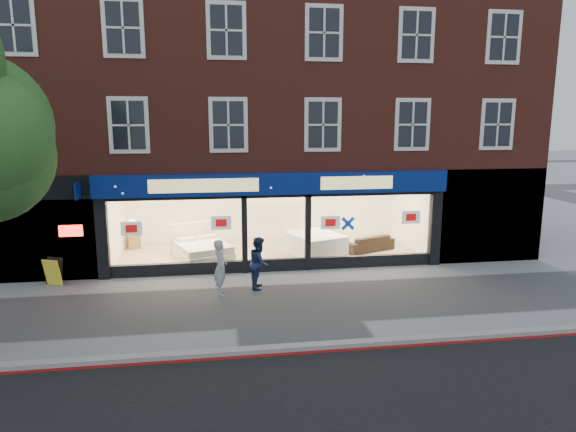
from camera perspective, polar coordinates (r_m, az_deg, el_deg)
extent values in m
plane|color=gray|center=(14.35, 0.30, -9.62)|extent=(120.00, 120.00, 0.00)
cube|color=#8C0A07|center=(11.54, 2.76, -14.91)|extent=(60.00, 0.10, 0.01)
cube|color=gray|center=(11.69, 2.56, -14.25)|extent=(60.00, 0.25, 0.12)
cube|color=tan|center=(19.30, -2.10, -4.07)|extent=(11.00, 4.50, 0.10)
cube|color=maroon|center=(20.45, -2.81, 15.42)|extent=(19.00, 8.00, 6.70)
cube|color=navy|center=(16.43, -1.24, 3.62)|extent=(11.40, 0.28, 0.70)
cube|color=black|center=(17.18, -1.29, -5.43)|extent=(11.00, 0.18, 0.40)
cube|color=black|center=(17.10, -19.91, -2.37)|extent=(0.35, 0.30, 2.60)
cube|color=black|center=(18.38, 15.98, -1.24)|extent=(0.35, 0.30, 2.60)
cube|color=white|center=(16.71, -12.40, -1.73)|extent=(4.20, 0.02, 2.10)
cube|color=white|center=(17.50, 9.35, -1.06)|extent=(4.20, 0.02, 2.10)
cube|color=white|center=(17.11, -1.37, -2.22)|extent=(1.80, 0.02, 2.10)
cube|color=silver|center=(21.21, -2.82, 0.75)|extent=(11.00, 0.20, 2.60)
cube|color=#FFEAC6|center=(18.80, -2.16, 3.46)|extent=(11.00, 4.50, 0.12)
cube|color=black|center=(17.80, -26.47, -1.21)|extent=(3.80, 0.60, 3.30)
cube|color=#FF140C|center=(17.14, -22.99, -1.52)|extent=(0.70, 0.04, 0.35)
cube|color=black|center=(19.36, 21.25, 0.09)|extent=(4.00, 0.40, 3.30)
cube|color=silver|center=(18.30, -9.39, -4.33)|extent=(2.24, 2.41, 0.34)
cube|color=silver|center=(18.23, -9.42, -3.43)|extent=(2.15, 2.32, 0.25)
cube|color=silver|center=(19.16, -10.46, -2.39)|extent=(1.69, 0.71, 1.18)
cube|color=silver|center=(18.73, -11.21, -2.54)|extent=(0.70, 0.51, 0.12)
cube|color=silver|center=(18.95, -9.10, -2.31)|extent=(0.70, 0.51, 0.12)
cube|color=brown|center=(20.54, -16.82, -2.68)|extent=(0.59, 0.59, 0.55)
cube|color=white|center=(18.78, 3.02, -3.93)|extent=(2.17, 2.41, 0.26)
cube|color=white|center=(18.72, 3.02, -3.16)|extent=(2.17, 2.41, 0.26)
cube|color=white|center=(18.66, 3.03, -2.38)|extent=(2.17, 2.41, 0.26)
imported|color=black|center=(19.56, 8.88, -2.96)|extent=(2.15, 1.50, 0.58)
cube|color=yellow|center=(17.21, -24.62, -5.65)|extent=(0.65, 0.54, 0.85)
imported|color=#A8ACB0|center=(14.90, -7.50, -5.66)|extent=(0.40, 0.60, 1.61)
imported|color=#1A2549|center=(15.35, -3.19, -5.19)|extent=(0.73, 0.86, 1.56)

